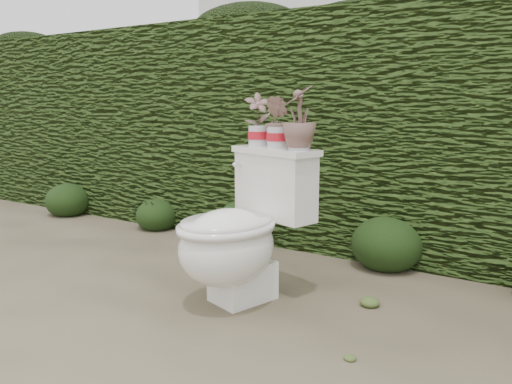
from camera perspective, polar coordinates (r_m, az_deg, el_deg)
The scene contains 11 objects.
ground at distance 2.52m, azimuth -4.44°, elevation -13.39°, with size 60.00×60.00×0.00m, color #807358.
hedge at distance 3.73m, azimuth 10.15°, elevation 6.86°, with size 8.00×1.00×1.60m, color #3C591D.
house_wall at distance 7.96m, azimuth 27.09°, elevation 16.32°, with size 8.00×3.50×4.00m, color silver.
toilet at distance 2.52m, azimuth -1.89°, elevation -4.80°, with size 0.64×0.78×0.78m.
potted_plant_left at distance 2.70m, azimuth 0.24°, elevation 8.15°, with size 0.14×0.10×0.27m, color #1F6625.
potted_plant_center at distance 2.58m, azimuth 2.43°, elevation 7.81°, with size 0.14×0.11×0.25m, color #1F6625.
potted_plant_right at distance 2.47m, azimuth 4.96°, elevation 8.23°, with size 0.17×0.17×0.30m, color #1F6625.
liriope_clump_0 at distance 4.83m, azimuth -20.72°, elevation -0.58°, with size 0.39×0.39×0.32m, color #233B14.
liriope_clump_1 at distance 4.11m, azimuth -11.27°, elevation -2.25°, with size 0.34×0.34×0.27m, color #233B14.
liriope_clump_2 at distance 3.59m, azimuth -1.27°, elevation -3.22°, with size 0.43×0.43×0.35m, color #233B14.
liriope_clump_3 at distance 3.19m, azimuth 14.74°, elevation -5.30°, with size 0.43×0.43×0.35m, color #233B14.
Camera 1 is at (1.37, -1.86, 1.01)m, focal length 35.00 mm.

